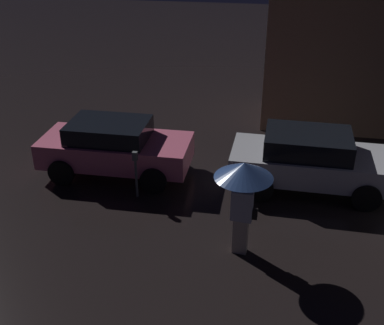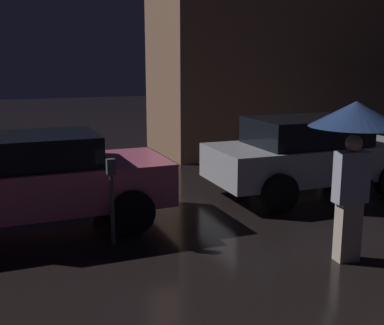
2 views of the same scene
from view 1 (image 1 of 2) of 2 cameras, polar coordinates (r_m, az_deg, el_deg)
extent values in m
cube|color=#8C664C|center=(16.72, 21.55, 15.49)|extent=(6.96, 3.00, 6.79)
cube|color=#DB6684|center=(13.06, -8.97, 1.44)|extent=(3.98, 1.70, 0.68)
cube|color=black|center=(12.87, -9.83, 3.79)|extent=(2.07, 1.49, 0.47)
cylinder|color=black|center=(13.61, -2.84, 1.29)|extent=(0.69, 0.22, 0.69)
cylinder|color=black|center=(12.17, -4.58, -2.14)|extent=(0.69, 0.22, 0.69)
cylinder|color=black|center=(14.33, -12.50, 2.03)|extent=(0.69, 0.22, 0.69)
cylinder|color=black|center=(12.97, -15.19, -1.12)|extent=(0.69, 0.22, 0.69)
cube|color=#B7B7BF|center=(12.58, 14.03, -0.19)|extent=(4.11, 1.82, 0.66)
cube|color=black|center=(12.31, 13.59, 2.29)|extent=(2.15, 1.57, 0.52)
cylinder|color=black|center=(13.66, 19.00, -0.18)|extent=(0.69, 0.22, 0.69)
cylinder|color=black|center=(12.16, 19.96, -3.91)|extent=(0.69, 0.22, 0.69)
cylinder|color=black|center=(13.46, 8.38, 0.70)|extent=(0.69, 0.22, 0.69)
cylinder|color=black|center=(11.93, 7.98, -2.99)|extent=(0.69, 0.22, 0.69)
cube|color=beige|center=(10.12, 5.74, -8.62)|extent=(0.32, 0.23, 0.80)
cube|color=#B2B7C6|center=(9.71, 5.94, -5.12)|extent=(0.45, 0.25, 0.67)
sphere|color=tan|center=(9.48, 6.07, -2.86)|extent=(0.22, 0.22, 0.22)
cylinder|color=black|center=(9.57, 6.02, -3.81)|extent=(0.02, 0.02, 0.78)
cone|color=navy|center=(9.30, 6.18, -0.90)|extent=(1.16, 1.16, 0.32)
cube|color=black|center=(9.79, 7.29, -6.06)|extent=(0.17, 0.12, 0.22)
cylinder|color=#4C5154|center=(11.95, -6.62, -1.91)|extent=(0.06, 0.06, 1.03)
cube|color=#4C5154|center=(11.66, -6.78, 0.77)|extent=(0.12, 0.10, 0.22)
camera|label=2|loc=(6.82, -35.83, -12.02)|focal=45.00mm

